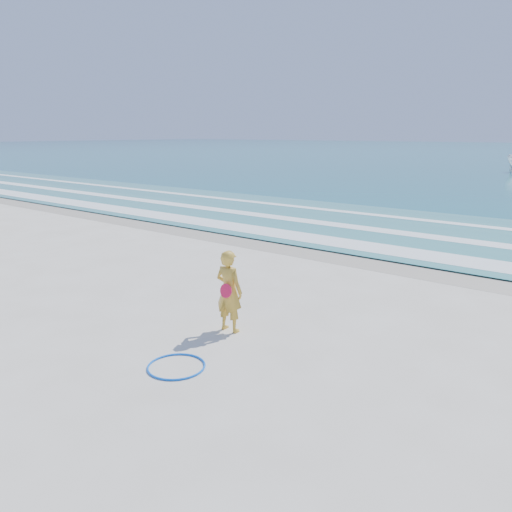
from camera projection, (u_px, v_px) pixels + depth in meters
The scene contains 8 objects.
ground at pixel (104, 354), 8.60m from camera, with size 400.00×400.00×0.00m, color silver.
wet_sand at pixel (351, 256), 15.46m from camera, with size 400.00×2.40×0.00m, color #B2A893.
shallow at pixel (412, 230), 19.26m from camera, with size 400.00×10.00×0.01m, color #59B7AD.
foam_near at pixel (370, 247), 16.44m from camera, with size 400.00×1.40×0.01m, color white.
foam_mid at pixel (404, 233), 18.65m from camera, with size 400.00×0.90×0.01m, color white.
foam_far at pixel (434, 221), 21.17m from camera, with size 400.00×0.60×0.01m, color white.
hoop at pixel (176, 366), 8.13m from camera, with size 0.95×0.95×0.03m, color blue.
woman at pixel (229, 291), 9.45m from camera, with size 0.60×0.42×1.59m.
Camera 1 is at (6.97, -4.61, 3.73)m, focal length 35.00 mm.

